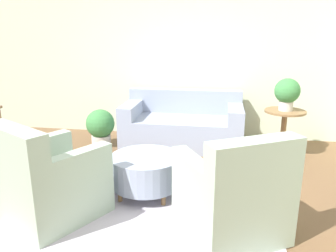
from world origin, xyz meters
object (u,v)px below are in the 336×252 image
Objects in this scene: couch at (183,126)px; side_table at (284,124)px; potted_plant_on_side_table at (287,92)px; potted_plant_floor at (100,126)px; armchair_right at (234,197)px; armchair_left at (48,183)px; ottoman_table at (146,170)px.

couch reaches higher than side_table.
potted_plant_on_side_table is at bearing -8.84° from couch.
potted_plant_floor is at bearing -179.14° from side_table.
armchair_right is (0.76, -2.47, 0.05)m from couch.
armchair_left is (-1.05, -2.47, 0.05)m from couch.
armchair_right is at bearing -46.39° from potted_plant_floor.
armchair_right is 1.66× the size of side_table.
potted_plant_on_side_table is at bearing 40.43° from armchair_left.
armchair_right is at bearing -34.18° from ottoman_table.
armchair_left is at bearing -139.57° from potted_plant_on_side_table.
potted_plant_floor is (-2.89, -0.04, -0.63)m from potted_plant_on_side_table.
side_table is (1.56, -0.24, 0.16)m from couch.
armchair_right is 1.89× the size of potted_plant_floor.
couch is at bearing 83.56° from ottoman_table.
potted_plant_on_side_table is (0.81, 2.23, 0.59)m from armchair_right.
couch reaches higher than potted_plant_floor.
couch is 2.59m from armchair_right.
couch is 2.37× the size of ottoman_table.
armchair_right reaches higher than side_table.
potted_plant_floor is (-2.89, -0.04, -0.15)m from side_table.
armchair_left is 2.20m from potted_plant_floor.
couch is 1.71m from potted_plant_on_side_table.
ottoman_table is 2.38m from side_table.
armchair_right is at bearing -109.89° from side_table.
potted_plant_on_side_table is (2.62, 2.23, 0.59)m from armchair_left.
ottoman_table is 1.70× the size of potted_plant_on_side_table.
armchair_left reaches higher than ottoman_table.
side_table is at bearing 45.00° from potted_plant_on_side_table.
armchair_left is at bearing -139.57° from side_table.
couch is 1.83m from ottoman_table.
potted_plant_floor is (-0.27, 2.18, -0.04)m from armchair_left.
ottoman_table is at bearing -138.36° from side_table.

